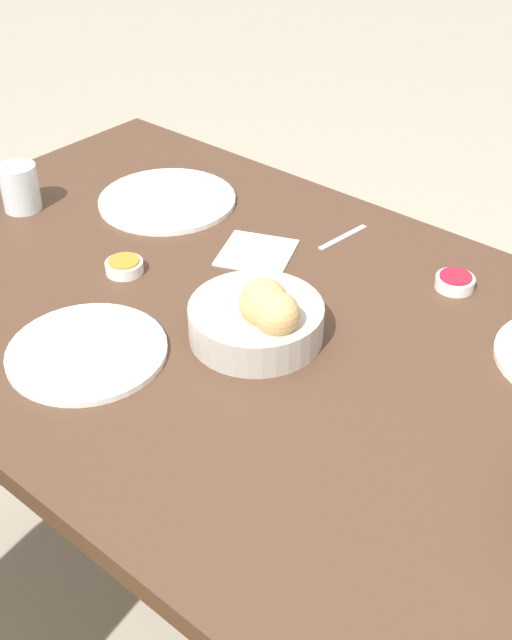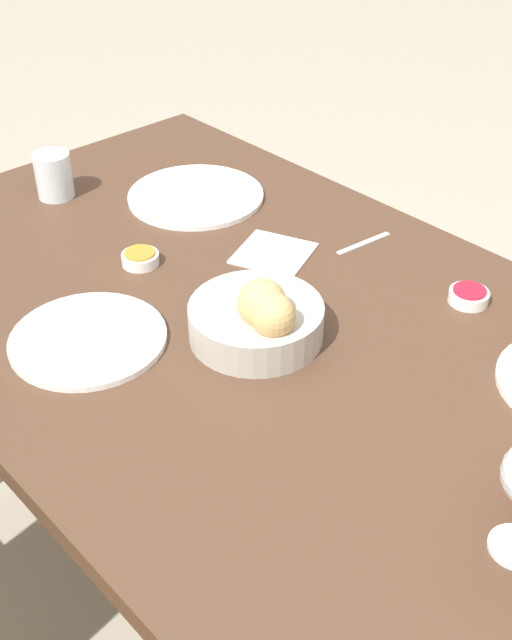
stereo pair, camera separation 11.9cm
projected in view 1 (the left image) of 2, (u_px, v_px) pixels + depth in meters
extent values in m
plane|color=#A89E89|center=(252.00, 606.00, 1.69)|extent=(10.00, 10.00, 0.00)
cube|color=#4C3323|center=(250.00, 327.00, 1.26)|extent=(1.48, 0.89, 0.03)
cube|color=#4C3323|center=(149.00, 273.00, 2.08)|extent=(0.06, 0.06, 0.72)
cylinder|color=#B2ADA3|center=(256.00, 321.00, 1.20)|extent=(0.20, 0.20, 0.05)
sphere|color=tan|center=(264.00, 303.00, 1.15)|extent=(0.07, 0.07, 0.07)
sphere|color=tan|center=(277.00, 314.00, 1.13)|extent=(0.07, 0.07, 0.07)
cylinder|color=white|center=(167.00, 200.00, 1.56)|extent=(0.27, 0.27, 0.01)
cylinder|color=white|center=(87.00, 352.00, 1.17)|extent=(0.24, 0.24, 0.01)
cylinder|color=silver|center=(20.00, 187.00, 1.52)|extent=(0.07, 0.07, 0.09)
cylinder|color=white|center=(455.00, 282.00, 1.31)|extent=(0.06, 0.06, 0.02)
cylinder|color=#A3192D|center=(456.00, 276.00, 1.31)|extent=(0.05, 0.05, 0.00)
cylinder|color=white|center=(124.00, 267.00, 1.35)|extent=(0.06, 0.06, 0.02)
cylinder|color=#C67F28|center=(124.00, 261.00, 1.35)|extent=(0.05, 0.05, 0.00)
cube|color=#B7B7BC|center=(343.00, 237.00, 1.45)|extent=(0.02, 0.12, 0.00)
cube|color=white|center=(257.00, 253.00, 1.41)|extent=(0.16, 0.16, 0.00)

